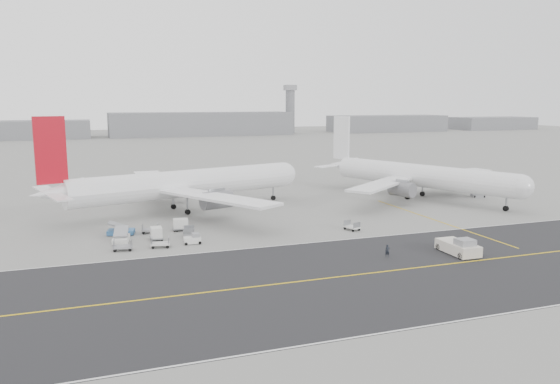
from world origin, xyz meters
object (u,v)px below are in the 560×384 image
object	(u,v)px
control_tower	(290,108)
jet_bridge	(449,179)
airliner_b	(417,175)
airliner_a	(181,184)
ground_crew_a	(387,251)
pushback_tug	(459,247)

from	to	relation	value
control_tower	jet_bridge	size ratio (longest dim) A/B	2.03
control_tower	airliner_b	size ratio (longest dim) A/B	0.66
airliner_a	jet_bridge	distance (m)	57.81
airliner_b	ground_crew_a	bearing A→B (deg)	-151.39
airliner_a	pushback_tug	world-z (taller)	airliner_a
airliner_a	airliner_b	xyz separation A→B (m)	(50.38, -2.02, -0.33)
airliner_b	pushback_tug	bearing A→B (deg)	-139.59
control_tower	pushback_tug	xyz separation A→B (m)	(-79.91, -279.48, -15.26)
control_tower	ground_crew_a	xyz separation A→B (m)	(-89.88, -277.52, -15.39)
airliner_b	pushback_tug	distance (m)	44.56
ground_crew_a	pushback_tug	bearing A→B (deg)	4.99
airliner_a	airliner_b	world-z (taller)	airliner_a
airliner_a	pushback_tug	xyz separation A→B (m)	(30.97, -41.94, -4.29)
control_tower	ground_crew_a	world-z (taller)	control_tower
control_tower	airliner_a	xyz separation A→B (m)	(-110.88, -237.54, -10.97)
pushback_tug	ground_crew_a	world-z (taller)	pushback_tug
airliner_b	ground_crew_a	xyz separation A→B (m)	(-29.39, -37.96, -4.10)
control_tower	airliner_a	world-z (taller)	control_tower
airliner_b	ground_crew_a	world-z (taller)	airliner_b
airliner_a	ground_crew_a	size ratio (longest dim) A/B	30.01
control_tower	airliner_b	bearing A→B (deg)	-104.17
pushback_tug	jet_bridge	distance (m)	47.07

